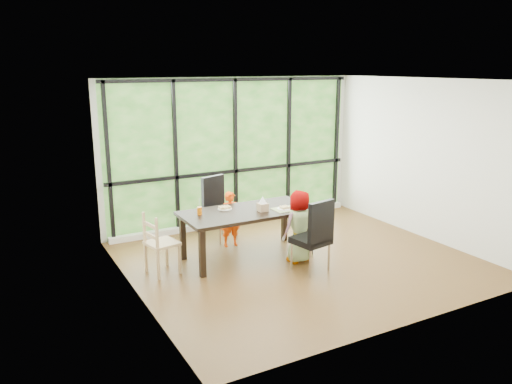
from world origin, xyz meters
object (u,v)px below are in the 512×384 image
Objects in this scene: plate_far at (225,209)px; orange_cup at (199,211)px; child_toddler at (231,219)px; child_older at (299,227)px; chair_interior_leather at (311,235)px; chair_end_beech at (162,243)px; plate_near at (285,209)px; tissue_box at (263,207)px; dining_table at (247,234)px; green_cup at (300,205)px; chair_window_leather at (221,209)px.

plate_far is 0.46m from orange_cup.
child_toddler is 1.27m from child_older.
chair_end_beech is (-1.90, 0.93, -0.09)m from chair_interior_leather.
chair_interior_leather is at bearing -54.04° from plate_far.
orange_cup is (-1.27, 1.06, 0.27)m from chair_interior_leather.
child_older is 0.39m from plate_near.
chair_interior_leather reaches higher than plate_near.
child_toddler is at bearing 52.77° from plate_far.
child_older is 0.62m from tissue_box.
plate_far is 1.54× the size of tissue_box.
child_older is 1.17m from plate_far.
dining_table is 0.69m from plate_near.
chair_end_beech is 8.39× the size of green_cup.
child_toddler is 0.83× the size of child_older.
chair_end_beech is at bearing 172.32° from green_cup.
child_toddler is 6.48× the size of tissue_box.
chair_interior_leather reaches higher than chair_end_beech.
plate_far is at bearing -121.83° from child_toddler.
tissue_box is (1.55, -0.16, 0.36)m from chair_end_beech.
green_cup is (0.79, -0.27, 0.43)m from dining_table.
green_cup is at bearing -72.84° from chair_window_leather.
child_toddler is (1.35, 0.56, 0.01)m from chair_end_beech.
tissue_box is (0.91, -0.28, 0.00)m from orange_cup.
plate_far is 1.17m from green_cup.
plate_near is 1.99× the size of orange_cup.
dining_table is 8.74× the size of plate_near.
chair_window_leather is at bearing 115.66° from plate_near.
chair_window_leather is 4.98× the size of plate_far.
green_cup is (0.25, -0.05, 0.05)m from plate_near.
chair_window_leather is 1.13m from tissue_box.
child_toddler is (0.00, 0.58, 0.08)m from dining_table.
tissue_box is (-0.34, 0.08, 0.05)m from plate_near.
child_older is at bearing -125.37° from green_cup.
chair_end_beech is 0.74m from orange_cup.
child_older reaches higher than dining_table.
dining_table is 0.95m from chair_window_leather.
green_cup is at bearing -109.05° from chair_end_beech.
green_cup is at bearing -121.19° from chair_interior_leather.
child_toddler is at bearing -78.86° from chair_end_beech.
child_toddler reaches higher than tissue_box.
child_toddler is at bearing 105.06° from tissue_box.
chair_end_beech is 4.15× the size of plate_far.
chair_window_leather reaches higher than child_toddler.
chair_window_leather is 0.37m from child_toddler.
plate_near is at bearing -12.58° from tissue_box.
green_cup is (0.24, 0.64, 0.26)m from chair_interior_leather.
dining_table is 2.20× the size of child_toddler.
child_older is at bearing -42.24° from dining_table.
chair_interior_leather is at bearing -58.90° from dining_table.
child_toddler is 1.01m from plate_near.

